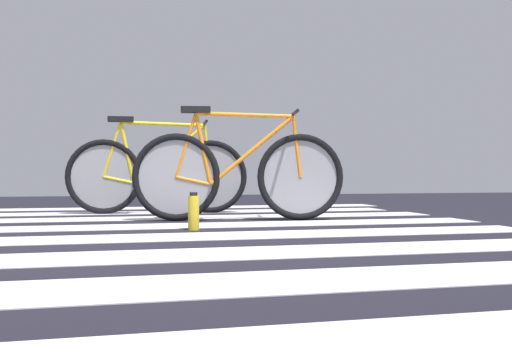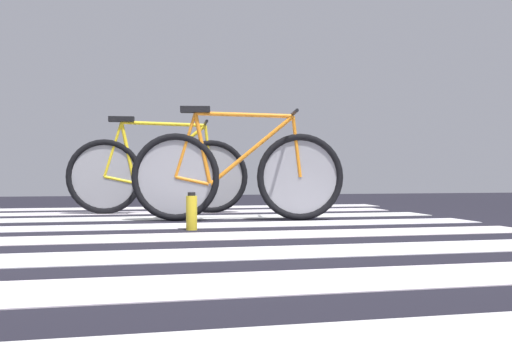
{
  "view_description": "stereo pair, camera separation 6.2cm",
  "coord_description": "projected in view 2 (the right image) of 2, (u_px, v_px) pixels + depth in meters",
  "views": [
    {
      "loc": [
        -0.23,
        -3.36,
        0.4
      ],
      "look_at": [
        0.9,
        1.43,
        0.35
      ],
      "focal_mm": 39.86,
      "sensor_mm": 36.0,
      "label": 1
    },
    {
      "loc": [
        -0.17,
        -3.36,
        0.4
      ],
      "look_at": [
        0.9,
        1.43,
        0.35
      ],
      "focal_mm": 39.86,
      "sensor_mm": 36.0,
      "label": 2
    }
  ],
  "objects": [
    {
      "name": "ground",
      "position": [
        160.0,
        241.0,
        3.32
      ],
      "size": [
        18.0,
        14.0,
        0.02
      ],
      "color": "black"
    },
    {
      "name": "crosswalk_markings",
      "position": [
        151.0,
        238.0,
        3.38
      ],
      "size": [
        5.47,
        6.52,
        0.0
      ],
      "color": "silver",
      "rests_on": "ground"
    },
    {
      "name": "bicycle_1_of_2",
      "position": [
        238.0,
        174.0,
        4.64
      ],
      "size": [
        1.72,
        0.54,
        0.93
      ],
      "rotation": [
        0.0,
        0.0,
        -0.16
      ],
      "color": "black",
      "rests_on": "ground"
    },
    {
      "name": "bicycle_2_of_2",
      "position": [
        158.0,
        174.0,
        5.48
      ],
      "size": [
        1.74,
        0.52,
        0.93
      ],
      "rotation": [
        0.0,
        0.0,
        -0.07
      ],
      "color": "black",
      "rests_on": "ground"
    },
    {
      "name": "water_bottle",
      "position": [
        192.0,
        212.0,
        3.87
      ],
      "size": [
        0.08,
        0.08,
        0.26
      ],
      "color": "gold",
      "rests_on": "ground"
    }
  ]
}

